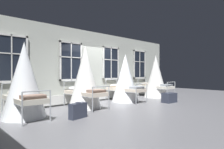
# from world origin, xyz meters

# --- Properties ---
(ground) EXTENTS (20.30, 20.30, 0.00)m
(ground) POSITION_xyz_m (0.00, 0.00, 0.00)
(ground) COLOR slate
(back_wall_with_windows) EXTENTS (11.15, 0.10, 3.20)m
(back_wall_with_windows) POSITION_xyz_m (0.00, 1.11, 1.60)
(back_wall_with_windows) COLOR #B2B7AD
(back_wall_with_windows) RESTS_ON ground
(window_bank) EXTENTS (7.88, 0.10, 2.53)m
(window_bank) POSITION_xyz_m (0.00, 0.99, 0.96)
(window_bank) COLOR black
(window_bank) RESTS_ON ground
(cot_first) EXTENTS (1.24, 1.89, 2.23)m
(cot_first) POSITION_xyz_m (-3.38, -0.10, 1.08)
(cot_first) COLOR #9EA3A8
(cot_first) RESTS_ON ground
(cot_second) EXTENTS (1.24, 1.89, 2.33)m
(cot_second) POSITION_xyz_m (-1.15, -0.01, 1.13)
(cot_second) COLOR #9EA3A8
(cot_second) RESTS_ON ground
(cot_third) EXTENTS (1.24, 1.89, 2.16)m
(cot_third) POSITION_xyz_m (1.09, -0.00, 1.04)
(cot_third) COLOR #9EA3A8
(cot_third) RESTS_ON ground
(cot_fourth) EXTENTS (1.24, 1.90, 2.26)m
(cot_fourth) POSITION_xyz_m (3.42, -0.08, 1.09)
(cot_fourth) COLOR #9EA3A8
(cot_fourth) RESTS_ON ground
(suitcase_dark) EXTENTS (0.59, 0.30, 0.47)m
(suitcase_dark) POSITION_xyz_m (-2.29, -1.26, 0.22)
(suitcase_dark) COLOR #2D3342
(suitcase_dark) RESTS_ON ground
(travel_trunk) EXTENTS (0.67, 0.45, 0.42)m
(travel_trunk) POSITION_xyz_m (2.27, -1.55, 0.21)
(travel_trunk) COLOR #2D3342
(travel_trunk) RESTS_ON ground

